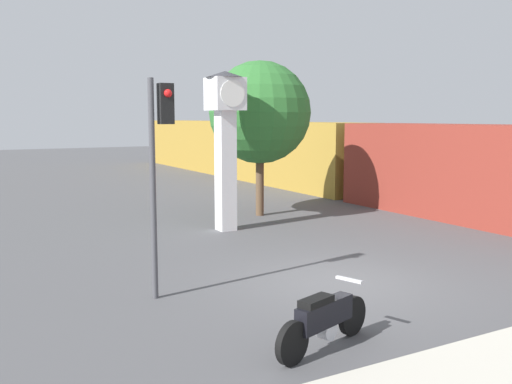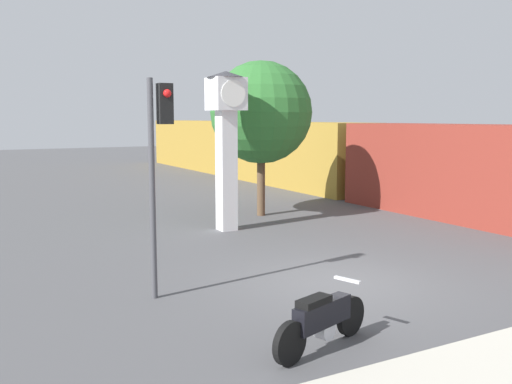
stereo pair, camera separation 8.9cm
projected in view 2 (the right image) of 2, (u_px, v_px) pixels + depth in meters
The scene contains 6 objects.
ground_plane at pixel (336, 282), 12.72m from camera, with size 120.00×120.00×0.00m, color #4C4C4F.
motorcycle at pixel (322, 320), 8.99m from camera, with size 2.20×0.87×1.01m.
clock_tower at pixel (226, 126), 18.19m from camera, with size 1.24×1.24×5.10m.
freight_train at pixel (292, 154), 30.79m from camera, with size 2.80×36.42×3.40m.
traffic_light at pixel (158, 149), 11.29m from camera, with size 0.50×0.35×4.42m.
street_tree at pixel (261, 113), 20.89m from camera, with size 3.75×3.75×5.71m.
Camera 2 is at (-7.53, -9.94, 3.66)m, focal length 40.00 mm.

